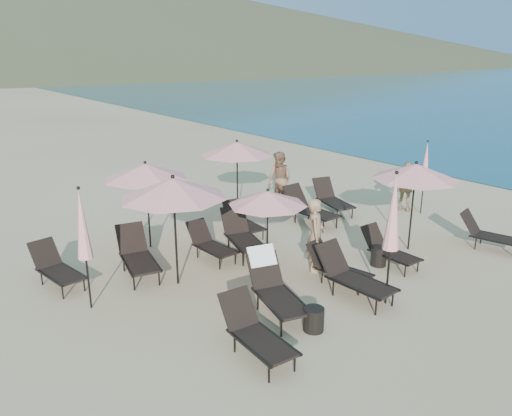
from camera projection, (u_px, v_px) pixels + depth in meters
ground at (388, 282)px, 11.31m from camera, size 800.00×800.00×0.00m
volcanic_headland at (40, 11)px, 275.91m from camera, size 690.00×690.00×55.00m
lounger_0 at (255, 331)px, 8.50m from camera, size 0.69×1.67×0.95m
lounger_1 at (274, 286)px, 9.93m from camera, size 1.08×1.94×1.15m
lounger_2 at (337, 266)px, 11.19m from camera, size 0.89×1.58×0.86m
lounger_3 at (352, 275)px, 10.55m from camera, size 0.80×1.83×1.03m
lounger_4 at (388, 249)px, 12.14m from camera, size 0.59×1.52×0.88m
lounger_5 at (489, 233)px, 13.12m from camera, size 1.00×1.72×0.93m
lounger_6 at (56, 267)px, 11.08m from camera, size 0.87×1.65×0.90m
lounger_7 at (137, 255)px, 11.63m from camera, size 1.00×1.88×1.02m
lounger_8 at (210, 243)px, 12.52m from camera, size 0.68×1.54×0.87m
lounger_9 at (242, 220)px, 14.20m from camera, size 0.68×1.56×0.88m
lounger_10 at (309, 207)px, 15.08m from camera, size 0.82×1.90×1.07m
lounger_11 at (332, 198)px, 16.14m from camera, size 1.08×1.85×1.00m
lounger_12 at (242, 235)px, 12.88m from camera, size 1.13×1.91×1.03m
umbrella_open_0 at (173, 188)px, 10.60m from camera, size 2.35×2.35×2.52m
umbrella_open_1 at (268, 198)px, 11.50m from camera, size 1.86×1.86×2.01m
umbrella_open_2 at (416, 172)px, 12.59m from camera, size 2.21×2.21×2.38m
umbrella_open_3 at (146, 171)px, 12.75m from camera, size 2.19×2.19×2.35m
umbrella_open_4 at (237, 149)px, 15.29m from camera, size 2.27×2.27×2.44m
umbrella_closed_0 at (393, 213)px, 9.79m from camera, size 0.33×0.33×2.83m
umbrella_closed_1 at (426, 163)px, 15.66m from camera, size 0.28×0.28×2.39m
umbrella_closed_2 at (82, 225)px, 9.66m from camera, size 0.30×0.30×2.57m
side_table_0 at (314, 319)px, 9.30m from camera, size 0.39×0.39×0.46m
side_table_1 at (379, 256)px, 12.15m from camera, size 0.38×0.38×0.48m
beachgoer_a at (316, 235)px, 11.72m from camera, size 0.76×0.75×1.77m
beachgoer_b at (280, 180)px, 16.60m from camera, size 0.81×0.98×1.86m
beachgoer_c at (406, 187)px, 16.14m from camera, size 0.72×1.04×1.64m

